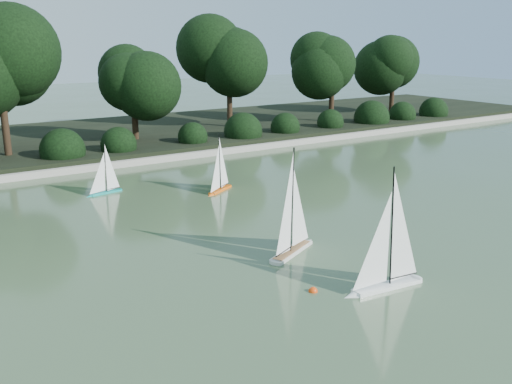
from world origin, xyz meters
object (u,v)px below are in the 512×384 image
at_px(race_buoy, 313,291).
at_px(sailboat_white_a, 382,270).
at_px(sailboat_white_b, 295,234).
at_px(sailboat_teal, 103,186).
at_px(sailboat_orange, 218,182).

bearing_deg(race_buoy, sailboat_white_a, -29.11).
height_order(sailboat_white_b, sailboat_teal, sailboat_white_b).
xyz_separation_m(sailboat_white_a, race_buoy, (-0.86, 0.48, -0.30)).
distance_m(sailboat_white_a, sailboat_white_b, 1.90).
bearing_deg(sailboat_orange, sailboat_white_b, -102.00).
height_order(sailboat_orange, sailboat_teal, sailboat_orange).
height_order(sailboat_white_b, sailboat_orange, sailboat_white_b).
bearing_deg(sailboat_orange, sailboat_white_a, -97.18).
xyz_separation_m(sailboat_white_a, sailboat_orange, (0.75, 5.96, -0.07)).
xyz_separation_m(sailboat_orange, sailboat_teal, (-2.33, 1.30, -0.03)).
bearing_deg(race_buoy, sailboat_orange, 73.57).
bearing_deg(sailboat_teal, sailboat_white_a, -77.72).
bearing_deg(sailboat_teal, race_buoy, -83.98).
xyz_separation_m(sailboat_teal, race_buoy, (0.71, -6.77, -0.20)).
bearing_deg(race_buoy, sailboat_teal, 96.02).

